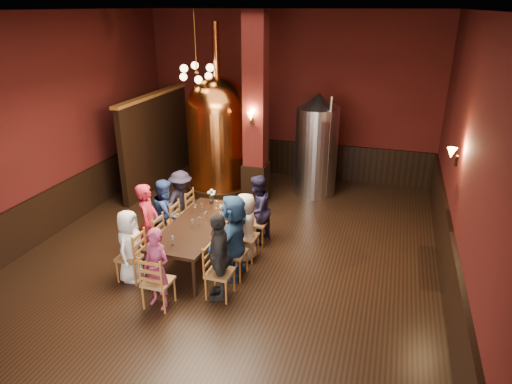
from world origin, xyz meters
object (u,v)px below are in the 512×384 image
(dining_table, at_px, (198,227))
(steel_vessel, at_px, (317,145))
(person_0, at_px, (130,246))
(rose_vase, at_px, (211,194))
(person_1, at_px, (149,223))
(copper_kettle, at_px, (219,133))
(person_2, at_px, (166,213))

(dining_table, distance_m, steel_vessel, 4.35)
(dining_table, bearing_deg, person_0, -130.36)
(steel_vessel, height_order, rose_vase, steel_vessel)
(dining_table, xyz_separation_m, steel_vessel, (1.52, 4.03, 0.62))
(person_1, height_order, copper_kettle, copper_kettle)
(dining_table, height_order, steel_vessel, steel_vessel)
(person_2, distance_m, steel_vessel, 4.42)
(dining_table, relative_size, copper_kettle, 0.57)
(person_0, bearing_deg, copper_kettle, -3.72)
(person_0, height_order, person_2, person_2)
(dining_table, xyz_separation_m, person_1, (-0.86, -0.32, 0.10))
(person_0, distance_m, steel_vessel, 5.59)
(person_1, bearing_deg, steel_vessel, -45.46)
(dining_table, height_order, person_1, person_1)
(person_1, height_order, rose_vase, person_1)
(person_1, bearing_deg, dining_table, -86.60)
(copper_kettle, bearing_deg, person_1, -88.97)
(person_1, distance_m, person_2, 0.66)
(person_1, xyz_separation_m, person_2, (0.01, 0.66, -0.08))
(person_1, bearing_deg, rose_vase, -45.78)
(steel_vessel, bearing_deg, dining_table, -110.62)
(dining_table, height_order, copper_kettle, copper_kettle)
(person_0, xyz_separation_m, copper_kettle, (-0.06, 4.50, 0.88))
(person_0, distance_m, person_2, 1.33)
(person_1, relative_size, person_2, 1.11)
(person_0, xyz_separation_m, steel_vessel, (2.38, 5.02, 0.64))
(dining_table, relative_size, person_1, 1.53)
(person_2, xyz_separation_m, rose_vase, (0.72, 0.66, 0.23))
(dining_table, bearing_deg, person_1, -158.78)
(person_0, height_order, person_1, person_1)
(person_2, xyz_separation_m, copper_kettle, (-0.08, 3.17, 0.83))
(person_0, relative_size, copper_kettle, 0.32)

